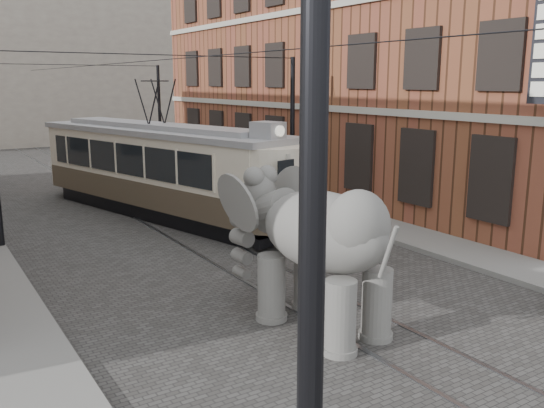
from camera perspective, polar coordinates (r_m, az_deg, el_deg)
ground at (r=15.84m, az=-1.36°, el=-6.66°), size 120.00×120.00×0.00m
tram_rails at (r=15.84m, az=-1.36°, el=-6.62°), size 1.54×80.00×0.02m
sidewalk_right at (r=19.47m, az=13.97°, el=-3.22°), size 2.00×60.00×0.15m
brick_building at (r=28.80m, az=8.41°, el=13.75°), size 8.00×26.00×12.00m
distant_block at (r=53.46m, az=-24.76°, el=13.04°), size 28.00×10.00×14.00m
catenary at (r=19.50m, az=-9.56°, el=5.75°), size 11.00×30.20×6.00m
tram at (r=22.42m, az=-11.23°, el=5.39°), size 5.87×13.21×5.14m
elephant at (r=11.86m, az=5.05°, el=-4.96°), size 3.53×5.61×3.25m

